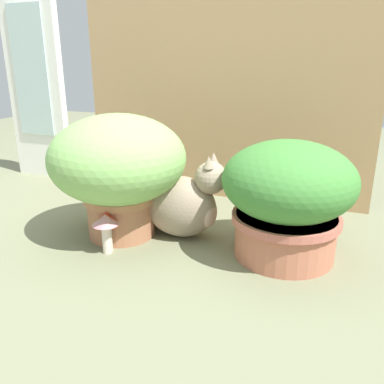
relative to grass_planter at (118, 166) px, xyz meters
The scene contains 8 objects.
ground_plane 0.34m from the grass_planter, ahead, with size 6.00×6.00×0.00m, color #707456.
cardboard_backdrop 0.62m from the grass_planter, 69.93° to the left, with size 1.29×0.03×0.92m, color tan.
window_panel_white 0.99m from the grass_planter, 146.14° to the left, with size 0.33×0.05×0.99m.
grass_planter is the anchor object (origin of this frame).
leafy_planter 0.57m from the grass_planter, ahead, with size 0.41×0.41×0.37m.
cat 0.26m from the grass_planter, 17.81° to the left, with size 0.38×0.18×0.32m.
mushroom_ornament_red 0.21m from the grass_planter, 79.23° to the right, with size 0.07×0.07×0.14m.
mushroom_ornament_pink 0.21m from the grass_planter, 78.25° to the right, with size 0.09×0.09×0.13m.
Camera 1 is at (0.48, -1.11, 0.60)m, focal length 36.83 mm.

